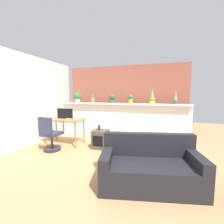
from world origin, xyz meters
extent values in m
plane|color=tan|center=(0.00, 0.00, 0.00)|extent=(12.00, 12.00, 0.00)
cube|color=white|center=(0.00, 2.00, 0.57)|extent=(4.30, 0.16, 1.15)
cube|color=white|center=(0.00, 1.96, 1.17)|extent=(4.30, 0.32, 0.04)
cube|color=#9E5442|center=(0.00, 2.60, 1.25)|extent=(4.30, 0.10, 2.50)
cube|color=white|center=(-2.40, 0.40, 1.30)|extent=(0.12, 4.40, 2.60)
cylinder|color=silver|center=(-1.60, 1.97, 1.25)|extent=(0.16, 0.16, 0.13)
sphere|color=#2D7033|center=(-1.60, 1.97, 1.41)|extent=(0.27, 0.27, 0.27)
cylinder|color=#C66B42|center=(-1.01, 2.00, 1.26)|extent=(0.14, 0.14, 0.14)
cone|color=#3D843D|center=(-1.01, 2.00, 1.44)|extent=(0.11, 0.11, 0.22)
cylinder|color=#4C4C51|center=(-0.28, 1.93, 1.25)|extent=(0.17, 0.17, 0.12)
sphere|color=#235B2D|center=(-0.28, 1.93, 1.39)|extent=(0.21, 0.21, 0.21)
cylinder|color=gold|center=(0.34, 1.94, 1.26)|extent=(0.12, 0.12, 0.14)
sphere|color=#2D7033|center=(0.34, 1.94, 1.39)|extent=(0.17, 0.17, 0.17)
cylinder|color=gold|center=(1.01, 1.96, 1.24)|extent=(0.18, 0.18, 0.10)
sphere|color=#669E4C|center=(1.01, 1.96, 1.33)|extent=(0.16, 0.16, 0.16)
cone|color=#669E4C|center=(1.01, 1.96, 1.52)|extent=(0.14, 0.14, 0.31)
cylinder|color=#4C4C51|center=(1.67, 1.97, 1.24)|extent=(0.14, 0.14, 0.10)
sphere|color=#669E4C|center=(1.67, 1.97, 1.32)|extent=(0.12, 0.12, 0.12)
cone|color=#669E4C|center=(1.67, 1.97, 1.48)|extent=(0.10, 0.10, 0.27)
cylinder|color=#99754C|center=(-1.95, 0.69, 0.35)|extent=(0.04, 0.04, 0.71)
cylinder|color=#99754C|center=(-0.95, 0.69, 0.35)|extent=(0.04, 0.04, 0.71)
cylinder|color=#99754C|center=(-1.95, 1.19, 0.35)|extent=(0.04, 0.04, 0.71)
cylinder|color=#99754C|center=(-0.95, 1.19, 0.35)|extent=(0.04, 0.04, 0.71)
cube|color=#99754C|center=(-1.45, 0.94, 0.73)|extent=(1.10, 0.60, 0.04)
cube|color=black|center=(-1.48, 1.02, 0.90)|extent=(0.52, 0.04, 0.31)
cylinder|color=#262628|center=(-1.45, 0.35, 0.04)|extent=(0.44, 0.44, 0.07)
cylinder|color=#333333|center=(-1.45, 0.35, 0.24)|extent=(0.06, 0.06, 0.34)
cube|color=#2D334C|center=(-1.45, 0.35, 0.45)|extent=(0.44, 0.44, 0.08)
cube|color=#2D334C|center=(-1.48, 0.16, 0.70)|extent=(0.45, 0.14, 0.42)
cube|color=#4C4238|center=(-0.29, 0.92, 0.25)|extent=(0.40, 0.40, 0.50)
cube|color=black|center=(-0.29, 0.73, 0.25)|extent=(0.28, 0.04, 0.28)
cylinder|color=#2D2D33|center=(-0.33, 0.91, 0.57)|extent=(0.07, 0.07, 0.15)
cube|color=gold|center=(-1.25, 0.85, 0.77)|extent=(0.18, 0.12, 0.04)
cube|color=black|center=(1.14, -0.53, 0.20)|extent=(1.69, 1.07, 0.40)
cube|color=black|center=(1.08, -0.24, 0.60)|extent=(1.56, 0.49, 0.40)
cube|color=black|center=(0.46, -0.68, 0.48)|extent=(0.32, 0.78, 0.16)
cube|color=black|center=(1.82, -0.38, 0.48)|extent=(0.32, 0.78, 0.16)
camera|label=1|loc=(1.27, -2.96, 1.48)|focal=24.86mm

